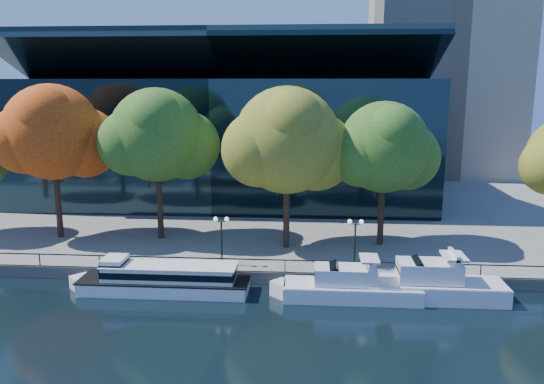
# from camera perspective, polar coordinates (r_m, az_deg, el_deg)

# --- Properties ---
(ground) EXTENTS (160.00, 160.00, 0.00)m
(ground) POSITION_cam_1_polar(r_m,az_deg,el_deg) (40.10, -6.14, -11.27)
(ground) COLOR black
(ground) RESTS_ON ground
(promenade) EXTENTS (90.00, 67.08, 1.00)m
(promenade) POSITION_cam_1_polar(r_m,az_deg,el_deg) (74.54, -1.15, -0.01)
(promenade) COLOR slate
(promenade) RESTS_ON ground
(railing) EXTENTS (88.20, 0.08, 0.99)m
(railing) POSITION_cam_1_polar(r_m,az_deg,el_deg) (42.40, -5.41, -7.16)
(railing) COLOR black
(railing) RESTS_ON promenade
(convention_building) EXTENTS (50.00, 24.57, 21.43)m
(convention_building) POSITION_cam_1_polar(r_m,az_deg,el_deg) (69.31, -4.84, 5.77)
(convention_building) COLOR black
(convention_building) RESTS_ON ground
(tour_boat) EXTENTS (14.04, 3.13, 2.66)m
(tour_boat) POSITION_cam_1_polar(r_m,az_deg,el_deg) (41.42, -11.95, -9.02)
(tour_boat) COLOR white
(tour_boat) RESTS_ON ground
(cruiser_near) EXTENTS (11.05, 2.85, 3.20)m
(cruiser_near) POSITION_cam_1_polar(r_m,az_deg,el_deg) (39.77, 7.94, -9.97)
(cruiser_near) COLOR silver
(cruiser_near) RESTS_ON ground
(cruiser_far) EXTENTS (11.24, 3.11, 3.67)m
(cruiser_far) POSITION_cam_1_polar(r_m,az_deg,el_deg) (40.91, 16.49, -9.47)
(cruiser_far) COLOR silver
(cruiser_far) RESTS_ON ground
(tree_1) EXTENTS (11.12, 9.11, 14.55)m
(tree_1) POSITION_cam_1_polar(r_m,az_deg,el_deg) (53.34, -22.39, 5.77)
(tree_1) COLOR black
(tree_1) RESTS_ON promenade
(tree_2) EXTENTS (10.83, 8.88, 14.20)m
(tree_2) POSITION_cam_1_polar(r_m,az_deg,el_deg) (50.15, -12.11, 5.80)
(tree_2) COLOR black
(tree_2) RESTS_ON promenade
(tree_3) EXTENTS (11.69, 9.58, 14.36)m
(tree_3) POSITION_cam_1_polar(r_m,az_deg,el_deg) (46.21, 1.84, 5.33)
(tree_3) COLOR black
(tree_3) RESTS_ON promenade
(tree_4) EXTENTS (10.15, 8.32, 13.05)m
(tree_4) POSITION_cam_1_polar(r_m,az_deg,el_deg) (48.18, 12.14, 4.53)
(tree_4) COLOR black
(tree_4) RESTS_ON promenade
(lamp_1) EXTENTS (1.26, 0.36, 4.03)m
(lamp_1) POSITION_cam_1_polar(r_m,az_deg,el_deg) (43.01, -5.47, -4.04)
(lamp_1) COLOR black
(lamp_1) RESTS_ON promenade
(lamp_2) EXTENTS (1.26, 0.36, 4.03)m
(lamp_2) POSITION_cam_1_polar(r_m,az_deg,el_deg) (42.56, 8.94, -4.30)
(lamp_2) COLOR black
(lamp_2) RESTS_ON promenade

